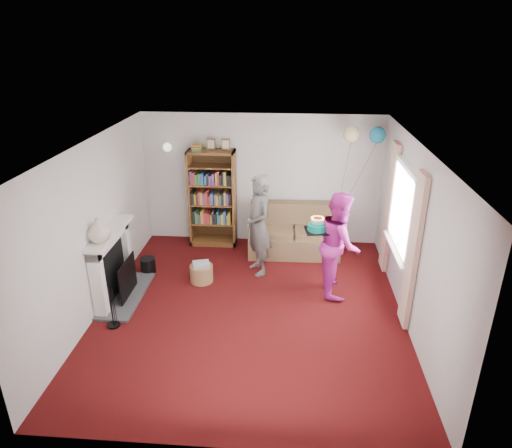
# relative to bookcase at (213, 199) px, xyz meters

# --- Properties ---
(ground) EXTENTS (5.00, 5.00, 0.00)m
(ground) POSITION_rel_bookcase_xyz_m (0.92, -2.30, -0.91)
(ground) COLOR #370808
(ground) RESTS_ON ground
(wall_back) EXTENTS (4.50, 0.02, 2.50)m
(wall_back) POSITION_rel_bookcase_xyz_m (0.92, 0.21, 0.34)
(wall_back) COLOR silver
(wall_back) RESTS_ON ground
(wall_left) EXTENTS (0.02, 5.00, 2.50)m
(wall_left) POSITION_rel_bookcase_xyz_m (-1.34, -2.30, 0.34)
(wall_left) COLOR silver
(wall_left) RESTS_ON ground
(wall_right) EXTENTS (0.02, 5.00, 2.50)m
(wall_right) POSITION_rel_bookcase_xyz_m (3.18, -2.30, 0.34)
(wall_right) COLOR silver
(wall_right) RESTS_ON ground
(ceiling) EXTENTS (4.50, 5.00, 0.01)m
(ceiling) POSITION_rel_bookcase_xyz_m (0.92, -2.30, 1.59)
(ceiling) COLOR white
(ceiling) RESTS_ON wall_back
(fireplace) EXTENTS (0.55, 1.80, 1.12)m
(fireplace) POSITION_rel_bookcase_xyz_m (-1.17, -2.11, -0.40)
(fireplace) COLOR #3F3F42
(fireplace) RESTS_ON ground
(window_bay) EXTENTS (0.14, 2.02, 2.20)m
(window_bay) POSITION_rel_bookcase_xyz_m (3.13, -1.70, 0.29)
(window_bay) COLOR white
(window_bay) RESTS_ON ground
(wall_sconce) EXTENTS (0.16, 0.23, 0.16)m
(wall_sconce) POSITION_rel_bookcase_xyz_m (-0.83, 0.06, 0.97)
(wall_sconce) COLOR gold
(wall_sconce) RESTS_ON ground
(bookcase) EXTENTS (0.88, 0.42, 2.06)m
(bookcase) POSITION_rel_bookcase_xyz_m (0.00, 0.00, 0.00)
(bookcase) COLOR #472B14
(bookcase) RESTS_ON ground
(sofa) EXTENTS (1.67, 0.88, 0.88)m
(sofa) POSITION_rel_bookcase_xyz_m (1.56, -0.23, -0.58)
(sofa) COLOR brown
(sofa) RESTS_ON ground
(wicker_basket) EXTENTS (0.38, 0.38, 0.35)m
(wicker_basket) POSITION_rel_bookcase_xyz_m (0.04, -1.53, -0.76)
(wicker_basket) COLOR #AA7A4F
(wicker_basket) RESTS_ON ground
(person_striped) EXTENTS (0.65, 0.76, 1.75)m
(person_striped) POSITION_rel_bookcase_xyz_m (0.96, -1.12, -0.04)
(person_striped) COLOR black
(person_striped) RESTS_ON ground
(person_magenta) EXTENTS (0.66, 0.83, 1.67)m
(person_magenta) POSITION_rel_bookcase_xyz_m (2.25, -1.65, -0.08)
(person_magenta) COLOR #CC28A1
(person_magenta) RESTS_ON ground
(birthday_cake) EXTENTS (0.35, 0.35, 0.22)m
(birthday_cake) POSITION_rel_bookcase_xyz_m (1.90, -1.69, 0.21)
(birthday_cake) COLOR black
(birthday_cake) RESTS_ON ground
(balloons) EXTENTS (0.81, 0.48, 1.70)m
(balloons) POSITION_rel_bookcase_xyz_m (2.71, -0.18, 1.31)
(balloons) COLOR #3F3F3F
(balloons) RESTS_ON ground
(mantel_vase) EXTENTS (0.42, 0.42, 0.35)m
(mantel_vase) POSITION_rel_bookcase_xyz_m (-1.20, -2.45, 0.39)
(mantel_vase) COLOR beige
(mantel_vase) RESTS_ON fireplace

